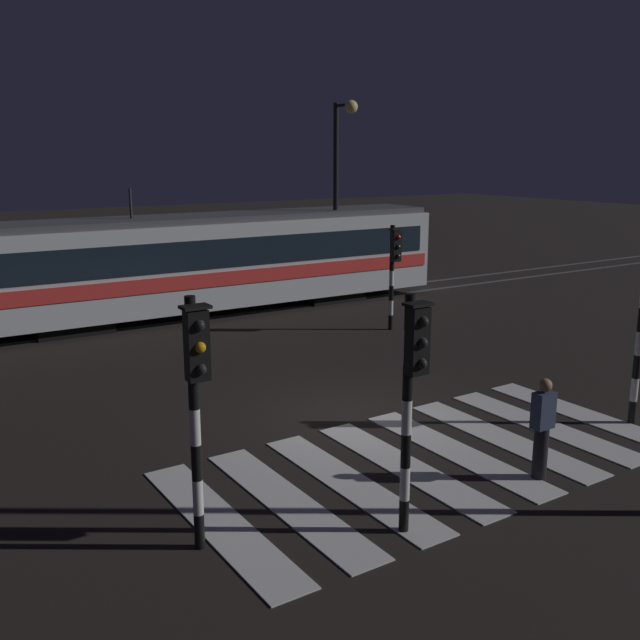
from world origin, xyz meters
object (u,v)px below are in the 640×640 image
at_px(tram, 209,261).
at_px(pedestrian_waiting_at_kerb, 542,428).
at_px(traffic_light_kerb_mid_left, 412,380).
at_px(traffic_light_corner_far_right, 394,262).
at_px(street_lamp_trackside_right, 340,177).
at_px(traffic_light_corner_near_left, 196,388).

height_order(tram, pedestrian_waiting_at_kerb, tram).
relative_size(traffic_light_kerb_mid_left, pedestrian_waiting_at_kerb, 1.99).
bearing_deg(pedestrian_waiting_at_kerb, traffic_light_corner_far_right, 65.68).
distance_m(traffic_light_kerb_mid_left, street_lamp_trackside_right, 16.21).
relative_size(tram, pedestrian_waiting_at_kerb, 9.79).
xyz_separation_m(traffic_light_kerb_mid_left, pedestrian_waiting_at_kerb, (2.93, 0.24, -1.37)).
bearing_deg(traffic_light_kerb_mid_left, tram, 76.66).
height_order(street_lamp_trackside_right, pedestrian_waiting_at_kerb, street_lamp_trackside_right).
xyz_separation_m(traffic_light_corner_far_right, tram, (-3.67, 5.09, -0.32)).
distance_m(traffic_light_corner_far_right, traffic_light_kerb_mid_left, 11.94).
xyz_separation_m(traffic_light_kerb_mid_left, tram, (3.48, 14.65, -0.50)).
xyz_separation_m(traffic_light_corner_far_right, street_lamp_trackside_right, (0.95, 4.31, 2.33)).
bearing_deg(street_lamp_trackside_right, traffic_light_kerb_mid_left, -120.28).
height_order(traffic_light_kerb_mid_left, street_lamp_trackside_right, street_lamp_trackside_right).
relative_size(traffic_light_corner_near_left, traffic_light_kerb_mid_left, 1.02).
distance_m(traffic_light_corner_near_left, tram, 14.83).
distance_m(tram, pedestrian_waiting_at_kerb, 14.45).
relative_size(traffic_light_corner_near_left, tram, 0.21).
height_order(street_lamp_trackside_right, tram, street_lamp_trackside_right).
relative_size(traffic_light_corner_near_left, street_lamp_trackside_right, 0.50).
relative_size(traffic_light_kerb_mid_left, street_lamp_trackside_right, 0.49).
height_order(traffic_light_corner_far_right, tram, tram).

